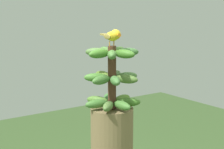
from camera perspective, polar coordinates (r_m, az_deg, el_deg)
name	(u,v)px	position (r m, az deg, el deg)	size (l,w,h in m)	color
banana_bunch	(112,77)	(1.89, 0.00, -0.42)	(0.27, 0.27, 0.30)	#4C2D1E
perched_bird	(113,36)	(1.85, 0.09, 5.51)	(0.06, 0.19, 0.08)	#C68933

